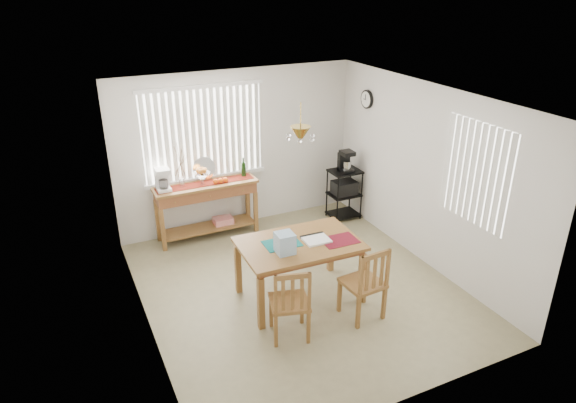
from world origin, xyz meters
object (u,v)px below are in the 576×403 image
dining_table (299,249)px  wire_cart (344,189)px  cart_items (345,161)px  chair_right (365,284)px  sideboard (207,197)px  chair_left (290,303)px

dining_table → wire_cart: bearing=45.8°
cart_items → dining_table: bearing=-134.1°
dining_table → chair_right: 0.93m
sideboard → cart_items: bearing=-8.1°
wire_cart → chair_right: size_ratio=0.88×
wire_cart → chair_left: size_ratio=0.91×
dining_table → chair_left: 0.87m
chair_left → chair_right: bearing=-2.6°
sideboard → cart_items: (2.33, -0.33, 0.35)m
wire_cart → chair_right: 2.87m
chair_left → wire_cart: bearing=48.3°
sideboard → dining_table: size_ratio=1.05×
wire_cart → cart_items: 0.51m
wire_cart → chair_right: chair_right is taller
sideboard → dining_table: (0.55, -2.18, 0.03)m
sideboard → chair_left: (0.08, -2.87, -0.22)m
wire_cart → cart_items: cart_items is taller
sideboard → dining_table: sideboard is taller
cart_items → chair_right: bearing=-116.1°
cart_items → dining_table: (-1.79, -1.84, -0.32)m
wire_cart → cart_items: (0.00, 0.01, 0.51)m
chair_left → chair_right: 0.99m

